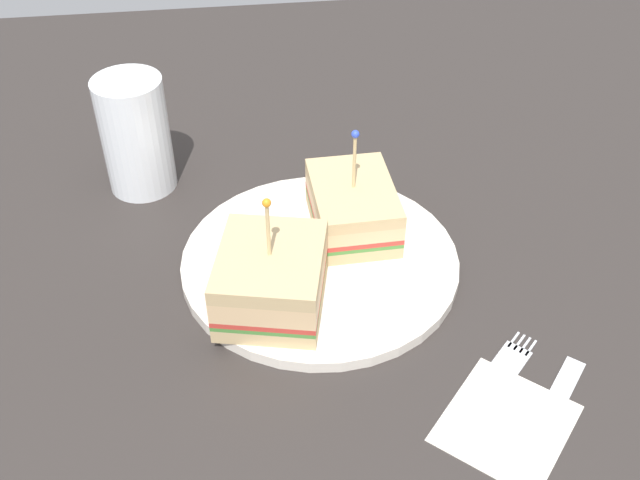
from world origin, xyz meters
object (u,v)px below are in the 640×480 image
plate (320,262)px  knife (553,406)px  sandwich_half_front (353,207)px  napkin (506,423)px  sandwich_half_back (271,279)px  fork (501,373)px  drink_glass (136,139)px

plate → knife: size_ratio=2.51×
sandwich_half_front → napkin: size_ratio=1.13×
sandwich_half_back → fork: size_ratio=1.16×
drink_glass → fork: drink_glass is taller
plate → sandwich_half_front: (3.53, 3.84, 2.87)cm
sandwich_half_front → drink_glass: drink_glass is taller
plate → sandwich_half_front: 5.95cm
fork → napkin: bearing=-103.4°
drink_glass → knife: drink_glass is taller
napkin → fork: size_ratio=0.96×
sandwich_half_front → knife: 24.62cm
drink_glass → napkin: size_ratio=1.27×
sandwich_half_front → knife: sandwich_half_front is taller
fork → knife: bearing=-51.4°
plate → fork: 18.67cm
sandwich_half_front → sandwich_half_back: bearing=-132.3°
fork → plate: bearing=130.7°
sandwich_half_back → napkin: bearing=-40.4°
plate → drink_glass: bearing=137.5°
sandwich_half_back → knife: 23.60cm
knife → plate: bearing=130.3°
plate → napkin: 21.68cm
napkin → knife: bearing=13.2°
sandwich_half_front → sandwich_half_back: size_ratio=0.93×
sandwich_half_front → knife: (11.47, -21.54, -3.23)cm
fork → knife: same height
sandwich_half_front → plate: bearing=-132.6°
drink_glass → sandwich_half_back: bearing=-60.2°
drink_glass → fork: 40.90cm
sandwich_half_back → drink_glass: 23.17cm
drink_glass → fork: bearing=-45.6°
plate → sandwich_half_front: bearing=47.4°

